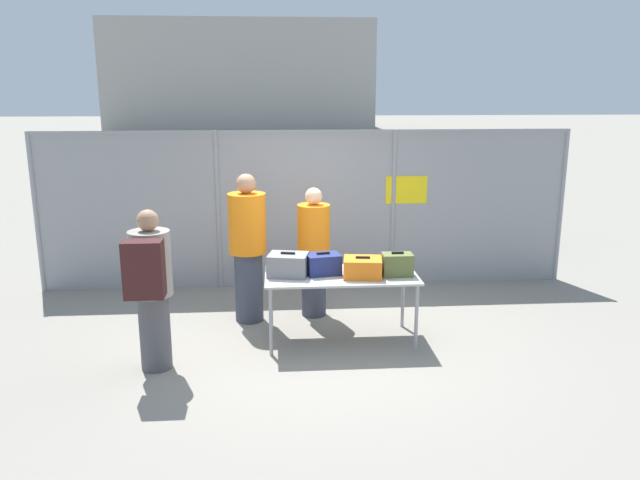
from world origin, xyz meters
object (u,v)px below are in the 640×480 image
suitcase_orange (363,268)px  security_worker_near (314,250)px  suitcase_navy (323,264)px  utility_trailer (441,226)px  suitcase_grey (288,265)px  suitcase_olive (397,265)px  security_worker_far (248,246)px  inspection_table (341,279)px  traveler_hooded (151,285)px

suitcase_orange → security_worker_near: (-0.48, 0.96, -0.05)m
suitcase_navy → security_worker_near: security_worker_near is taller
suitcase_navy → utility_trailer: bearing=59.6°
suitcase_grey → utility_trailer: suitcase_grey is taller
suitcase_olive → security_worker_near: size_ratio=0.20×
security_worker_far → utility_trailer: bearing=-122.7°
security_worker_near → inspection_table: bearing=111.6°
security_worker_near → utility_trailer: 4.35m
suitcase_olive → suitcase_navy: bearing=171.7°
suitcase_navy → security_worker_far: security_worker_far is taller
suitcase_navy → suitcase_orange: suitcase_navy is taller
suitcase_navy → suitcase_olive: suitcase_olive is taller
suitcase_orange → traveler_hooded: traveler_hooded is taller
suitcase_grey → security_worker_far: bearing=123.2°
inspection_table → suitcase_olive: size_ratio=5.13×
traveler_hooded → suitcase_olive: bearing=16.5°
inspection_table → suitcase_navy: (-0.20, 0.03, 0.18)m
suitcase_grey → security_worker_near: (0.34, 0.86, -0.07)m
utility_trailer → suitcase_olive: bearing=-111.0°
suitcase_navy → utility_trailer: suitcase_navy is taller
suitcase_grey → suitcase_orange: 0.83m
suitcase_grey → utility_trailer: size_ratio=0.11×
suitcase_orange → security_worker_near: size_ratio=0.28×
suitcase_olive → utility_trailer: suitcase_olive is taller
security_worker_far → suitcase_grey: bearing=133.8°
suitcase_orange → inspection_table: bearing=155.3°
inspection_table → security_worker_near: 0.90m
inspection_table → utility_trailer: inspection_table is taller
suitcase_olive → security_worker_near: bearing=132.7°
suitcase_grey → suitcase_orange: suitcase_grey is taller
traveler_hooded → security_worker_far: (0.92, 1.37, 0.03)m
suitcase_grey → traveler_hooded: (-1.39, -0.65, 0.01)m
suitcase_navy → security_worker_near: (-0.05, 0.83, -0.06)m
security_worker_near → security_worker_far: (-0.82, -0.13, 0.10)m
suitcase_orange → security_worker_far: security_worker_far is taller
suitcase_grey → security_worker_near: security_worker_near is taller
suitcase_grey → security_worker_far: 0.87m
suitcase_navy → inspection_table: bearing=-9.1°
inspection_table → suitcase_grey: 0.62m
suitcase_orange → security_worker_near: bearing=116.6°
suitcase_grey → suitcase_olive: bearing=-4.3°
suitcase_olive → security_worker_far: security_worker_far is taller
security_worker_near → utility_trailer: bearing=-121.3°
inspection_table → suitcase_olive: bearing=-8.1°
suitcase_orange → security_worker_near: 1.08m
security_worker_near → security_worker_far: bearing=14.2°
suitcase_navy → security_worker_far: bearing=141.3°
traveler_hooded → utility_trailer: traveler_hooded is taller
inspection_table → traveler_hooded: (-1.99, -0.64, 0.19)m
suitcase_orange → utility_trailer: (2.09, 4.43, -0.54)m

